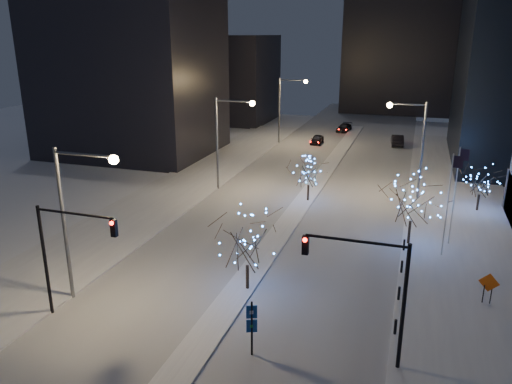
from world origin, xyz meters
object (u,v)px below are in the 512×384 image
at_px(holiday_tree_plaza_near, 412,200).
at_px(wayfinding_sign, 252,323).
at_px(street_lamp_w_mid, 226,131).
at_px(car_far, 344,128).
at_px(street_lamp_w_far, 286,102).
at_px(holiday_tree_median_far, 309,172).
at_px(construction_sign, 489,285).
at_px(car_near, 317,140).
at_px(car_mid, 397,140).
at_px(traffic_signal_west, 65,245).
at_px(holiday_tree_median_near, 247,242).
at_px(street_lamp_w_near, 76,205).
at_px(traffic_signal_east, 373,282).
at_px(holiday_tree_plaza_far, 481,181).
at_px(street_lamp_east, 414,137).

bearing_deg(holiday_tree_plaza_near, wayfinding_sign, -112.80).
xyz_separation_m(street_lamp_w_mid, car_far, (7.17, 37.75, -5.83)).
distance_m(street_lamp_w_far, holiday_tree_median_far, 28.05).
height_order(street_lamp_w_mid, construction_sign, street_lamp_w_mid).
bearing_deg(car_far, street_lamp_w_far, -111.40).
height_order(car_near, car_mid, car_mid).
bearing_deg(holiday_tree_plaza_near, car_far, 104.58).
relative_size(traffic_signal_west, car_near, 1.72).
xyz_separation_m(car_far, holiday_tree_median_near, (2.26, -58.31, 2.85)).
xyz_separation_m(street_lamp_w_far, car_far, (7.17, 12.75, -5.83)).
height_order(traffic_signal_west, car_mid, traffic_signal_west).
height_order(street_lamp_w_near, street_lamp_w_mid, same).
distance_m(holiday_tree_median_near, holiday_tree_plaza_near, 14.98).
distance_m(car_mid, holiday_tree_median_near, 50.33).
height_order(traffic_signal_east, car_mid, traffic_signal_east).
bearing_deg(street_lamp_w_mid, holiday_tree_plaza_far, 1.94).
relative_size(street_lamp_w_mid, holiday_tree_median_near, 1.84).
xyz_separation_m(street_lamp_w_near, street_lamp_w_mid, (0.00, 25.00, 0.00)).
relative_size(holiday_tree_median_near, holiday_tree_plaza_far, 1.18).
xyz_separation_m(traffic_signal_west, wayfinding_sign, (11.47, -0.18, -2.78)).
xyz_separation_m(car_mid, construction_sign, (7.88, -46.91, 0.58)).
bearing_deg(car_far, holiday_tree_plaza_far, -55.64).
xyz_separation_m(street_lamp_w_near, car_far, (7.17, 62.75, -5.83)).
height_order(street_lamp_w_mid, traffic_signal_east, street_lamp_w_mid).
height_order(car_near, car_far, car_near).
distance_m(traffic_signal_west, car_near, 53.58).
height_order(wayfinding_sign, construction_sign, wayfinding_sign).
bearing_deg(holiday_tree_median_near, street_lamp_east, 67.87).
xyz_separation_m(street_lamp_w_near, street_lamp_w_far, (0.00, 50.00, 0.00)).
bearing_deg(holiday_tree_median_near, car_near, 95.77).
relative_size(street_lamp_w_far, traffic_signal_west, 1.43).
bearing_deg(street_lamp_w_far, holiday_tree_plaza_near, -60.54).
distance_m(street_lamp_w_near, construction_sign, 26.00).
relative_size(street_lamp_w_near, holiday_tree_median_near, 1.84).
relative_size(traffic_signal_west, holiday_tree_plaza_far, 1.53).
bearing_deg(wayfinding_sign, traffic_signal_east, -11.28).
bearing_deg(car_far, street_lamp_w_mid, -92.80).
height_order(street_lamp_east, car_mid, street_lamp_east).
relative_size(car_mid, holiday_tree_median_near, 0.91).
xyz_separation_m(street_lamp_w_near, holiday_tree_plaza_near, (19.44, 15.59, -2.69)).
height_order(car_far, holiday_tree_plaza_far, holiday_tree_plaza_far).
bearing_deg(traffic_signal_east, street_lamp_w_near, 176.79).
bearing_deg(street_lamp_east, holiday_tree_plaza_near, -88.07).
height_order(car_near, holiday_tree_plaza_near, holiday_tree_plaza_near).
xyz_separation_m(car_near, car_far, (2.47, 11.49, -0.03)).
relative_size(street_lamp_w_mid, wayfinding_sign, 3.10).
bearing_deg(construction_sign, street_lamp_w_near, -151.39).
relative_size(street_lamp_w_far, car_far, 2.17).
distance_m(street_lamp_east, holiday_tree_plaza_near, 12.69).
height_order(car_far, holiday_tree_median_far, holiday_tree_median_far).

